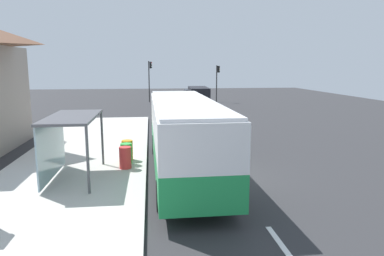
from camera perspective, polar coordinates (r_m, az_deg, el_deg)
ground_plane at (r=28.77m, az=-0.47°, el=0.66°), size 56.00×92.00×0.04m
sidewalk_platform at (r=17.17m, az=-17.73°, el=-5.79°), size 6.20×30.00×0.18m
lane_stripe_seg_0 at (r=9.98m, az=14.18°, el=-17.77°), size 0.16×2.20×0.01m
lane_stripe_seg_1 at (r=14.38m, az=7.07°, el=-8.78°), size 0.16×2.20×0.01m
lane_stripe_seg_2 at (r=19.08m, az=3.53°, el=-4.04°), size 0.16×2.20×0.01m
lane_stripe_seg_3 at (r=23.91m, az=1.42°, el=-1.18°), size 0.16×2.20×0.01m
lane_stripe_seg_4 at (r=28.79m, az=0.03°, el=0.72°), size 0.16×2.20×0.01m
lane_stripe_seg_5 at (r=33.71m, az=-0.96°, el=2.06°), size 0.16×2.20×0.01m
lane_stripe_seg_6 at (r=38.64m, az=-1.70°, el=3.06°), size 0.16×2.20×0.01m
lane_stripe_seg_7 at (r=43.60m, az=-2.27°, el=3.83°), size 0.16×2.20×0.01m
bus at (r=14.96m, az=-1.39°, el=-0.71°), size 2.63×11.03×3.21m
white_van at (r=39.36m, az=1.05°, el=5.14°), size 2.20×5.27×2.30m
sedan_near at (r=47.93m, az=-0.21°, el=5.33°), size 1.86×4.41×1.52m
recycling_bin_red at (r=15.84m, az=-10.62°, el=-4.68°), size 0.52×0.52×0.95m
recycling_bin_green at (r=16.52m, az=-10.46°, el=-4.07°), size 0.52×0.52×0.95m
recycling_bin_orange at (r=17.20m, az=-10.31°, el=-3.51°), size 0.52×0.52×0.95m
traffic_light_near_side at (r=46.13m, az=4.09°, el=8.04°), size 0.49×0.28×4.69m
traffic_light_far_side at (r=46.12m, az=-6.78°, el=8.40°), size 0.49×0.28×5.21m
bus_shelter at (r=14.77m, az=-19.69°, el=-0.42°), size 1.80×4.00×2.50m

